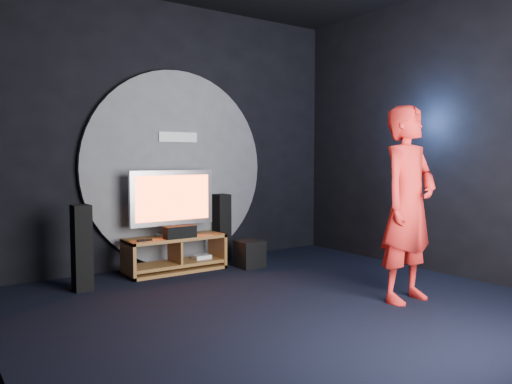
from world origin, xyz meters
The scene contains 12 objects.
floor centered at (0.00, 0.00, 0.00)m, with size 5.00×5.00×0.00m, color black.
back_wall centered at (0.00, 2.50, 1.75)m, with size 5.00×0.04×3.50m, color black.
right_wall centered at (2.50, 0.00, 1.75)m, with size 0.04×5.00×3.50m, color black.
wall_disc_panel centered at (0.00, 2.44, 1.30)m, with size 2.60×0.11×2.60m.
media_console centered at (-0.21, 2.05, 0.20)m, with size 1.28×0.45×0.45m.
tv centered at (-0.22, 2.12, 0.91)m, with size 1.13×0.22×0.84m.
center_speaker centered at (-0.22, 1.90, 0.53)m, with size 0.40×0.15×0.15m, color black.
remote centered at (-0.68, 1.93, 0.46)m, with size 0.18×0.05×0.02m, color black.
tower_speaker_left centered at (-1.45, 1.79, 0.47)m, with size 0.19×0.21×0.94m, color black.
tower_speaker_right centered at (0.60, 2.27, 0.47)m, with size 0.19×0.21×0.94m, color black.
subwoofer centered at (0.69, 1.72, 0.18)m, with size 0.32×0.32×0.35m, color black.
player centered at (1.15, -0.47, 0.98)m, with size 0.72×0.47×1.97m, color red.
Camera 1 is at (-2.94, -3.69, 1.45)m, focal length 35.00 mm.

